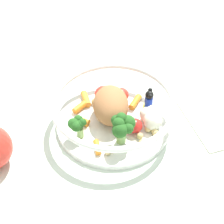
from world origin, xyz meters
TOP-DOWN VIEW (x-y plane):
  - ground_plane at (0.00, 0.00)m, footprint 2.40×2.40m
  - food_container at (0.00, 0.01)m, footprint 0.21×0.21m

SIDE VIEW (x-z plane):
  - ground_plane at x=0.00m, z-range 0.00..0.00m
  - food_container at x=0.00m, z-range 0.00..0.06m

